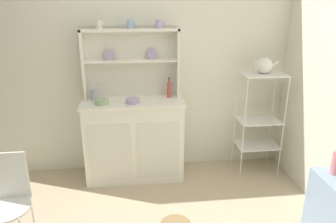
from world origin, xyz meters
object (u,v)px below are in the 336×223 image
(utensil_jar, at_px, (95,94))
(hutch_shelf_unit, at_px, (131,58))
(bakers_rack, at_px, (259,113))
(porcelain_teapot, at_px, (264,66))
(bowl_mixing_large, at_px, (102,102))
(jam_bottle, at_px, (169,89))
(hutch_cabinet, at_px, (134,139))
(cup_cream_0, at_px, (99,25))
(wire_chair, at_px, (7,196))

(utensil_jar, bearing_deg, hutch_shelf_unit, 12.27)
(hutch_shelf_unit, distance_m, bakers_rack, 1.55)
(utensil_jar, bearing_deg, porcelain_teapot, -3.01)
(bowl_mixing_large, relative_size, porcelain_teapot, 0.54)
(bakers_rack, xyz_separation_m, jam_bottle, (-1.01, 0.10, 0.28))
(hutch_cabinet, xyz_separation_m, hutch_shelf_unit, (0.00, 0.16, 0.87))
(jam_bottle, bearing_deg, hutch_shelf_unit, 168.95)
(bowl_mixing_large, distance_m, porcelain_teapot, 1.76)
(bakers_rack, height_order, cup_cream_0, cup_cream_0)
(bakers_rack, xyz_separation_m, cup_cream_0, (-1.72, 0.14, 0.97))
(wire_chair, xyz_separation_m, bowl_mixing_large, (0.66, 0.98, 0.42))
(hutch_cabinet, bearing_deg, jam_bottle, 12.14)
(wire_chair, height_order, porcelain_teapot, porcelain_teapot)
(hutch_cabinet, xyz_separation_m, cup_cream_0, (-0.31, 0.12, 1.22))
(hutch_shelf_unit, relative_size, wire_chair, 1.19)
(bowl_mixing_large, distance_m, utensil_jar, 0.18)
(wire_chair, height_order, cup_cream_0, cup_cream_0)
(cup_cream_0, bearing_deg, bakers_rack, -4.67)
(bakers_rack, relative_size, cup_cream_0, 13.77)
(utensil_jar, bearing_deg, jam_bottle, 0.64)
(wire_chair, distance_m, bowl_mixing_large, 1.25)
(jam_bottle, xyz_separation_m, porcelain_teapot, (1.01, -0.10, 0.26))
(hutch_cabinet, relative_size, cup_cream_0, 12.75)
(porcelain_teapot, bearing_deg, hutch_shelf_unit, 172.62)
(jam_bottle, bearing_deg, utensil_jar, -179.36)
(bakers_rack, relative_size, porcelain_teapot, 4.52)
(wire_chair, bearing_deg, hutch_shelf_unit, 42.60)
(cup_cream_0, distance_m, bowl_mixing_large, 0.78)
(utensil_jar, bearing_deg, hutch_cabinet, -10.91)
(jam_bottle, bearing_deg, cup_cream_0, 177.08)
(hutch_cabinet, xyz_separation_m, utensil_jar, (-0.40, 0.08, 0.50))
(bakers_rack, height_order, jam_bottle, bakers_rack)
(jam_bottle, bearing_deg, bowl_mixing_large, -167.47)
(bakers_rack, bearing_deg, jam_bottle, 174.11)
(cup_cream_0, distance_m, jam_bottle, 0.99)
(wire_chair, relative_size, cup_cream_0, 9.98)
(hutch_cabinet, distance_m, bakers_rack, 1.43)
(wire_chair, xyz_separation_m, utensil_jar, (0.58, 1.13, 0.45))
(jam_bottle, bearing_deg, wire_chair, -140.46)
(hutch_shelf_unit, bearing_deg, bowl_mixing_large, -143.09)
(bowl_mixing_large, height_order, jam_bottle, jam_bottle)
(hutch_shelf_unit, height_order, utensil_jar, hutch_shelf_unit)
(jam_bottle, height_order, porcelain_teapot, porcelain_teapot)
(bowl_mixing_large, xyz_separation_m, porcelain_teapot, (1.72, 0.06, 0.32))
(wire_chair, bearing_deg, cup_cream_0, 51.59)
(hutch_shelf_unit, relative_size, jam_bottle, 4.62)
(hutch_shelf_unit, bearing_deg, jam_bottle, -11.05)
(wire_chair, distance_m, cup_cream_0, 1.79)
(hutch_shelf_unit, xyz_separation_m, porcelain_teapot, (1.41, -0.18, -0.08))
(hutch_shelf_unit, relative_size, bakers_rack, 0.86)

